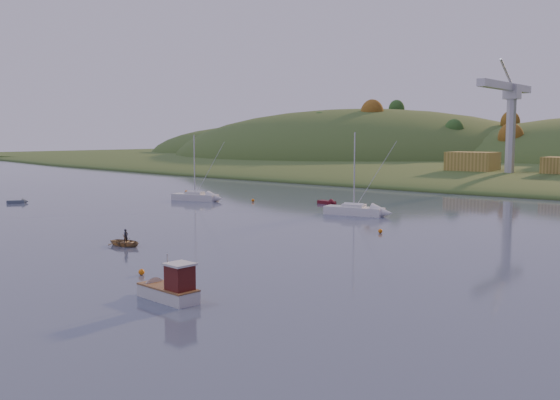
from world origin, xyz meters
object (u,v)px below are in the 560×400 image
Objects in this scene: grey_dinghy at (21,202)px; sailboat_far at (354,210)px; fishing_boat at (165,287)px; canoe at (126,242)px; red_tender at (330,203)px; sailboat_near at (195,196)px.

sailboat_far is at bearing -29.63° from grey_dinghy.
fishing_boat is 0.50× the size of sailboat_far.
fishing_boat is 22.03m from canoe.
red_tender is 51.33m from grey_dinghy.
canoe is (27.68, -34.71, -0.35)m from sailboat_near.
canoe is 0.93× the size of red_tender.
grey_dinghy is at bearing -147.98° from sailboat_near.
sailboat_far is 13.79m from red_tender.
sailboat_near is 0.97× the size of sailboat_far.
sailboat_far is at bearing -29.25° from red_tender.
sailboat_far is at bearing -12.26° from canoe.
red_tender is (21.36, 10.05, -0.46)m from sailboat_near.
sailboat_far is at bearing -68.03° from fishing_boat.
grey_dinghy is (-40.55, -31.46, -0.01)m from red_tender.
canoe is at bearing -108.10° from sailboat_far.
sailboat_near reaches higher than canoe.
sailboat_near reaches higher than fishing_boat.
sailboat_far is 3.39× the size of grey_dinghy.
red_tender is at bearing 2.43° from canoe.
canoe is 1.07× the size of grey_dinghy.
grey_dinghy is (-66.03, 24.16, -0.56)m from fishing_boat.
grey_dinghy is at bearing -15.91° from fishing_boat.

